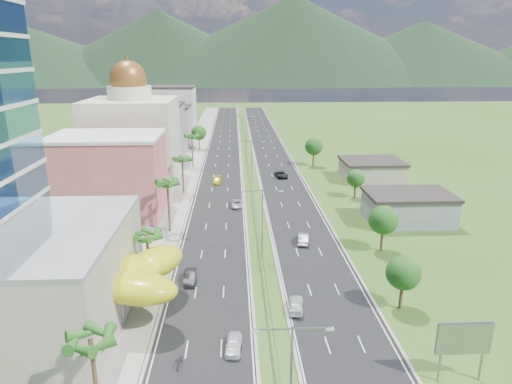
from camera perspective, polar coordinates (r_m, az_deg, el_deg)
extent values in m
plane|color=#2D5119|center=(61.32, 1.35, -12.29)|extent=(500.00, 500.00, 0.00)
cube|color=black|center=(146.57, -4.10, 4.97)|extent=(11.00, 260.00, 0.04)
cube|color=black|center=(146.98, 1.78, 5.04)|extent=(11.00, 260.00, 0.04)
cube|color=gray|center=(147.10, -7.81, 4.92)|extent=(7.00, 260.00, 0.12)
cube|color=gray|center=(128.88, -0.92, 3.65)|extent=(0.08, 216.00, 0.28)
cube|color=gray|center=(229.41, -1.77, 9.34)|extent=(0.10, 0.12, 0.70)
cube|color=gray|center=(34.29, 2.07, -16.78)|extent=(2.88, 0.12, 0.12)
cube|color=gray|center=(34.63, 7.03, -16.54)|extent=(2.88, 0.12, 0.12)
cube|color=silver|center=(34.28, -0.16, -16.99)|extent=(0.60, 0.25, 0.18)
cube|color=silver|center=(34.91, 9.19, -16.54)|extent=(0.60, 0.25, 0.18)
cylinder|color=gray|center=(68.07, 0.79, -4.14)|extent=(0.20, 0.20, 11.00)
cube|color=gray|center=(66.30, -0.44, 0.13)|extent=(2.88, 0.12, 0.12)
cube|color=gray|center=(66.47, 2.04, 0.16)|extent=(2.88, 0.12, 0.12)
cube|color=silver|center=(66.29, -1.54, 0.03)|extent=(0.60, 0.25, 0.18)
cube|color=silver|center=(66.62, 3.14, 0.09)|extent=(0.60, 0.25, 0.18)
cylinder|color=gray|center=(106.36, -0.54, 3.54)|extent=(0.20, 0.20, 11.00)
cube|color=gray|center=(105.24, -1.34, 6.34)|extent=(2.88, 0.12, 0.12)
cube|color=gray|center=(105.35, 0.24, 6.36)|extent=(2.88, 0.12, 0.12)
cube|color=silver|center=(105.23, -2.04, 6.28)|extent=(0.60, 0.25, 0.18)
cube|color=silver|center=(105.44, 0.94, 6.31)|extent=(0.60, 0.25, 0.18)
cylinder|color=gray|center=(150.51, -1.22, 7.44)|extent=(0.20, 0.20, 11.00)
cube|color=gray|center=(149.71, -1.79, 9.44)|extent=(2.88, 0.12, 0.12)
cube|color=gray|center=(149.79, -0.68, 9.45)|extent=(2.88, 0.12, 0.12)
cube|color=silver|center=(149.71, -2.29, 9.39)|extent=(0.60, 0.25, 0.18)
cube|color=silver|center=(149.85, -0.18, 9.41)|extent=(0.60, 0.25, 0.18)
cylinder|color=gray|center=(195.04, -1.60, 9.57)|extent=(0.20, 0.20, 11.00)
cube|color=gray|center=(194.43, -2.04, 11.11)|extent=(2.88, 0.12, 0.12)
cube|color=gray|center=(194.49, -1.18, 11.12)|extent=(2.88, 0.12, 0.12)
cube|color=silver|center=(194.43, -2.42, 11.08)|extent=(0.60, 0.25, 0.18)
cube|color=silver|center=(194.54, -0.79, 11.09)|extent=(0.60, 0.25, 0.18)
cylinder|color=gray|center=(61.80, -21.75, -11.23)|extent=(0.50, 0.50, 4.00)
cylinder|color=gray|center=(55.66, -16.37, -13.91)|extent=(0.50, 0.50, 4.00)
cylinder|color=gray|center=(54.30, -21.36, -15.26)|extent=(0.50, 0.50, 4.00)
cylinder|color=gray|center=(59.50, -13.36, -11.55)|extent=(0.50, 0.50, 4.00)
cube|color=#C65162|center=(91.53, -17.89, 1.84)|extent=(20.00, 15.00, 15.00)
cube|color=beige|center=(112.85, -15.09, 6.07)|extent=(20.00, 20.00, 20.00)
cylinder|color=beige|center=(111.42, -15.54, 11.88)|extent=(10.00, 10.00, 3.00)
sphere|color=brown|center=(111.23, -15.66, 13.42)|extent=(8.40, 8.40, 8.40)
cube|color=slate|center=(137.19, -12.48, 7.20)|extent=(16.00, 15.00, 16.00)
cube|color=gray|center=(158.89, -11.17, 7.99)|extent=(16.00, 15.00, 13.00)
cube|color=silver|center=(181.15, -10.20, 9.88)|extent=(16.00, 15.00, 18.00)
cylinder|color=gray|center=(49.10, 21.92, -19.60)|extent=(0.24, 0.24, 3.20)
cylinder|color=gray|center=(50.79, 26.26, -18.86)|extent=(0.24, 0.24, 3.20)
cube|color=#D85919|center=(48.29, 24.57, -16.33)|extent=(5.20, 0.35, 3.20)
cube|color=slate|center=(89.03, 18.46, -1.99)|extent=(15.00, 10.00, 5.00)
cube|color=gray|center=(116.98, 14.23, 2.58)|extent=(14.00, 12.00, 4.40)
cylinder|color=#47301C|center=(42.10, -19.40, -21.62)|extent=(0.36, 0.36, 8.50)
cylinder|color=#47301C|center=(62.33, -13.28, -8.39)|extent=(0.36, 0.36, 7.50)
cylinder|color=#47301C|center=(80.42, -10.85, -1.88)|extent=(0.36, 0.36, 9.00)
cylinder|color=#47301C|center=(102.44, -9.13, 1.95)|extent=(0.36, 0.36, 8.00)
cylinder|color=#47301C|center=(126.58, -7.96, 5.01)|extent=(0.36, 0.36, 8.80)
cylinder|color=#47301C|center=(151.41, -7.12, 6.20)|extent=(0.40, 0.40, 4.90)
sphere|color=#245B1C|center=(150.87, -7.16, 7.38)|extent=(4.90, 4.90, 4.90)
cylinder|color=#47301C|center=(59.28, 17.70, -11.93)|extent=(0.40, 0.40, 4.20)
sphere|color=#245B1C|center=(58.07, 17.94, -9.58)|extent=(4.20, 4.20, 4.20)
cylinder|color=#47301C|center=(74.64, 15.47, -5.50)|extent=(0.40, 0.40, 4.55)
sphere|color=#245B1C|center=(73.62, 15.64, -3.39)|extent=(4.55, 4.55, 4.55)
cylinder|color=#47301C|center=(100.94, 12.27, 0.33)|extent=(0.40, 0.40, 3.85)
sphere|color=#245B1C|center=(100.29, 12.36, 1.69)|extent=(3.85, 3.85, 3.85)
cylinder|color=#47301C|center=(128.37, 7.18, 4.31)|extent=(0.40, 0.40, 4.90)
sphere|color=#245B1C|center=(127.73, 7.24, 5.69)|extent=(4.90, 4.90, 4.90)
imported|color=white|center=(50.34, -2.81, -18.49)|extent=(1.96, 4.11, 1.36)
imported|color=black|center=(63.89, -8.24, -10.42)|extent=(1.70, 4.48, 1.46)
imported|color=#ADAFB5|center=(93.01, -2.46, -1.49)|extent=(2.47, 4.83, 1.31)
imported|color=yellow|center=(110.77, -4.86, 1.47)|extent=(2.31, 4.84, 1.36)
imported|color=silver|center=(57.08, 5.01, -13.81)|extent=(2.42, 4.66, 1.51)
imported|color=#9FA1A6|center=(75.90, 5.92, -5.77)|extent=(2.34, 4.90, 1.55)
imported|color=black|center=(116.03, 3.12, 2.26)|extent=(3.26, 5.86, 1.55)
imported|color=black|center=(48.85, -9.55, -19.99)|extent=(0.95, 2.16, 1.34)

